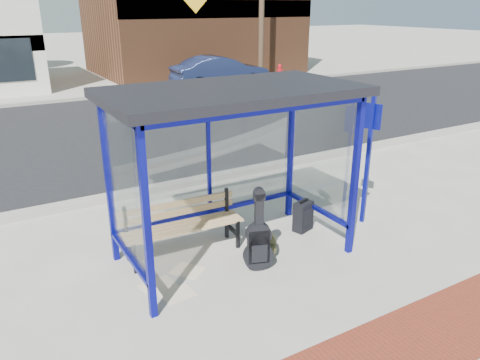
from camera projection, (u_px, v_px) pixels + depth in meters
ground at (234, 255)px, 6.76m from camera, size 120.00×120.00×0.00m
curb_near at (161, 188)px, 9.08m from camera, size 60.00×0.25×0.12m
street_asphalt at (95, 132)px, 13.23m from camera, size 60.00×10.00×0.00m
curb_far at (60, 100)px, 17.33m from camera, size 60.00×0.25×0.12m
far_sidewalk at (52, 94)px, 18.89m from camera, size 60.00×4.00×0.01m
bus_shelter at (231, 113)px, 6.08m from camera, size 3.30×1.80×2.42m
storefront_brown at (193, 8)px, 24.35m from camera, size 10.00×7.08×6.40m
bench at (182, 223)px, 6.68m from camera, size 1.75×0.52×0.82m
guitar_bag at (259, 242)px, 6.26m from camera, size 0.43×0.24×1.12m
suitcase at (303, 216)px, 7.41m from camera, size 0.35×0.28×0.53m
backpack at (267, 245)px, 6.67m from camera, size 0.33×0.31×0.38m
sign_post at (369, 153)px, 7.39m from camera, size 0.14×0.25×2.13m
newspaper_a at (158, 286)px, 6.01m from camera, size 0.47×0.39×0.01m
newspaper_b at (178, 294)px, 5.84m from camera, size 0.43×0.35×0.01m
newspaper_c at (188, 271)px, 6.35m from camera, size 0.50×0.53×0.01m
parked_car at (221, 72)px, 19.87m from camera, size 4.22×1.61×1.37m
fire_hydrant at (280, 70)px, 22.88m from camera, size 0.30×0.20×0.68m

